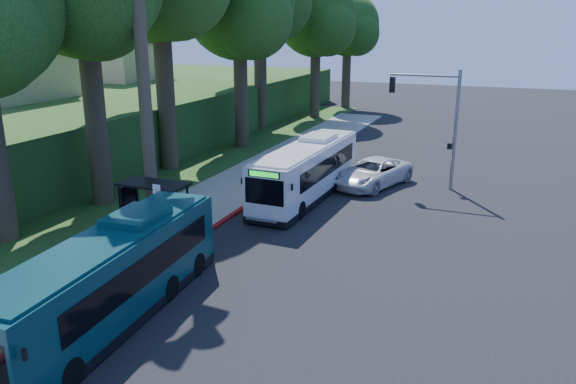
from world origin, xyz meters
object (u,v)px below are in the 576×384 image
at_px(bus_shelter, 151,197).
at_px(teal_bus, 112,276).
at_px(pickup, 373,173).
at_px(white_bus, 308,170).

relative_size(bus_shelter, teal_bus, 0.29).
bearing_deg(pickup, white_bus, -109.78).
relative_size(teal_bus, pickup, 1.86).
distance_m(white_bus, pickup, 4.68).
height_order(white_bus, pickup, white_bus).
distance_m(teal_bus, pickup, 19.42).
bearing_deg(white_bus, bus_shelter, -117.75).
relative_size(bus_shelter, pickup, 0.54).
bearing_deg(teal_bus, white_bus, 81.47).
distance_m(bus_shelter, pickup, 14.07).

